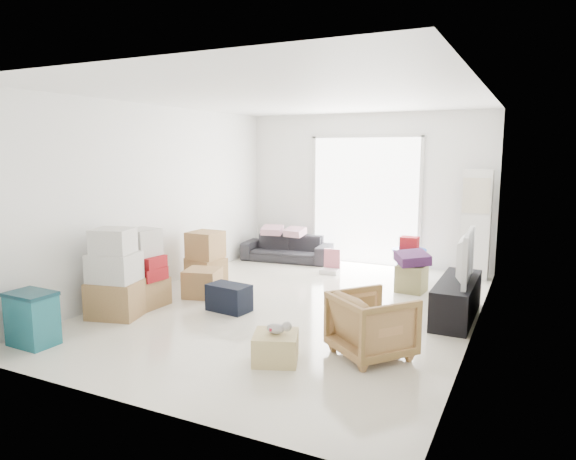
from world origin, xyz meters
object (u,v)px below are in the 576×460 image
at_px(ac_tower, 476,224).
at_px(wood_crate, 276,347).
at_px(tv_console, 457,299).
at_px(storage_bins, 32,318).
at_px(armchair, 372,322).
at_px(television, 458,275).
at_px(ottoman, 411,278).
at_px(sofa, 287,244).
at_px(kids_table, 409,248).

height_order(ac_tower, wood_crate, ac_tower).
bearing_deg(tv_console, storage_bins, -143.39).
height_order(ac_tower, armchair, ac_tower).
distance_m(television, storage_bins, 4.87).
bearing_deg(storage_bins, ottoman, 50.91).
height_order(tv_console, storage_bins, storage_bins).
relative_size(tv_console, wood_crate, 3.35).
xyz_separation_m(sofa, storage_bins, (-0.56, -4.95, -0.03)).
relative_size(ac_tower, ottoman, 4.45).
bearing_deg(ac_tower, tv_console, -88.70).
xyz_separation_m(tv_console, armchair, (-0.59, -1.62, 0.12)).
bearing_deg(ottoman, kids_table, 105.76).
distance_m(ac_tower, sofa, 3.34).
bearing_deg(sofa, ac_tower, -3.77).
bearing_deg(wood_crate, ottoman, 78.71).
distance_m(tv_console, television, 0.31).
height_order(tv_console, sofa, sofa).
xyz_separation_m(tv_console, sofa, (-3.34, 2.06, 0.08)).
xyz_separation_m(television, wood_crate, (-1.39, -2.16, -0.40)).
distance_m(television, armchair, 1.73).
distance_m(tv_console, kids_table, 2.04).
relative_size(tv_console, kids_table, 2.12).
distance_m(sofa, armchair, 4.59).
bearing_deg(tv_console, television, 0.00).
xyz_separation_m(ac_tower, kids_table, (-0.94, -0.45, -0.39)).
height_order(armchair, wood_crate, armchair).
bearing_deg(sofa, ottoman, -29.54).
bearing_deg(armchair, kids_table, -44.78).
bearing_deg(sofa, kids_table, -13.60).
xyz_separation_m(ac_tower, wood_crate, (-1.34, -4.36, -0.73)).
height_order(television, kids_table, kids_table).
bearing_deg(ottoman, television, -51.26).
distance_m(television, sofa, 3.93).
distance_m(television, wood_crate, 2.60).
bearing_deg(sofa, armchair, -59.54).
relative_size(storage_bins, wood_crate, 1.35).
xyz_separation_m(ac_tower, armchair, (-0.54, -3.83, -0.52)).
height_order(ac_tower, ottoman, ac_tower).
distance_m(ac_tower, storage_bins, 6.42).
bearing_deg(storage_bins, wood_crate, 16.47).
xyz_separation_m(armchair, ottoman, (-0.18, 2.58, -0.16)).
bearing_deg(television, armchair, 157.68).
bearing_deg(tv_console, sofa, 148.37).
bearing_deg(television, ac_tower, -1.07).
distance_m(kids_table, wood_crate, 3.95).
distance_m(ac_tower, armchair, 3.90).
xyz_separation_m(sofa, armchair, (2.75, -3.68, 0.04)).
height_order(storage_bins, wood_crate, storage_bins).
height_order(armchair, ottoman, armchair).
bearing_deg(kids_table, ottoman, -74.24).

